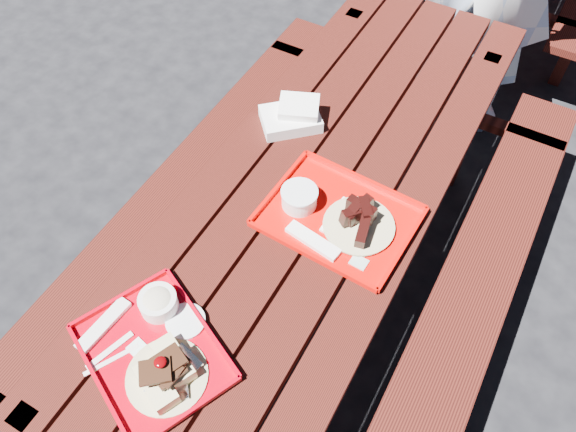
# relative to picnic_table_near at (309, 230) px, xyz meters

# --- Properties ---
(ground) EXTENTS (60.00, 60.00, 0.00)m
(ground) POSITION_rel_picnic_table_near_xyz_m (0.00, 0.00, -0.56)
(ground) COLOR black
(ground) RESTS_ON ground
(picnic_table_near) EXTENTS (1.41, 2.40, 0.75)m
(picnic_table_near) POSITION_rel_picnic_table_near_xyz_m (0.00, 0.00, 0.00)
(picnic_table_near) COLOR #40120C
(picnic_table_near) RESTS_ON ground
(near_tray) EXTENTS (0.49, 0.44, 0.13)m
(near_tray) POSITION_rel_picnic_table_near_xyz_m (-0.11, -0.66, 0.22)
(near_tray) COLOR #B70010
(near_tray) RESTS_ON picnic_table_near
(far_tray) EXTENTS (0.47, 0.37, 0.08)m
(far_tray) POSITION_rel_picnic_table_near_xyz_m (0.11, -0.05, 0.21)
(far_tray) COLOR red
(far_tray) RESTS_ON picnic_table_near
(white_cloth) EXTENTS (0.25, 0.24, 0.08)m
(white_cloth) POSITION_rel_picnic_table_near_xyz_m (-0.21, 0.26, 0.22)
(white_cloth) COLOR white
(white_cloth) RESTS_ON picnic_table_near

